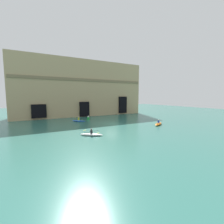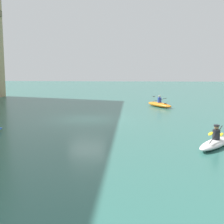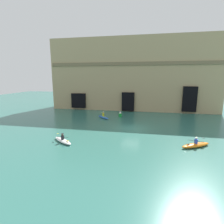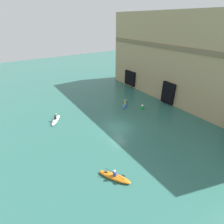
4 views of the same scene
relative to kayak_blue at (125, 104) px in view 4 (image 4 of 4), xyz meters
name	(u,v)px [view 4 (image 4 of 4)]	position (x,y,z in m)	size (l,w,h in m)	color
ground_plane	(118,128)	(5.55, -5.48, -0.23)	(120.00, 120.00, 0.00)	#2D665B
cliff_bluff	(190,60)	(4.29, 11.25, 7.65)	(36.71, 7.95, 15.81)	tan
kayak_blue	(125,104)	(0.00, 0.00, 0.00)	(2.82, 2.73, 1.18)	blue
kayak_white	(56,120)	(-1.67, -12.63, -0.02)	(3.16, 2.55, 1.04)	white
kayak_orange	(115,177)	(12.98, -11.21, 0.01)	(3.46, 2.50, 1.08)	orange
marker_buoy	(142,107)	(2.86, 1.79, 0.26)	(0.57, 0.57, 1.05)	green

